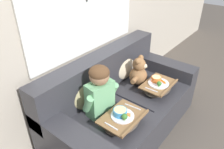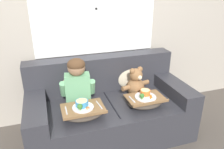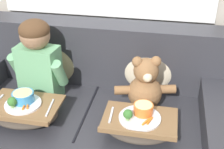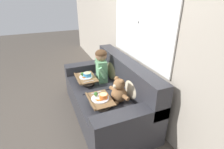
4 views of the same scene
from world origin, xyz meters
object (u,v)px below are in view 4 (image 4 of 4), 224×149
object	(u,v)px
couch	(109,96)
lap_tray_teddy	(100,102)
teddy_bear	(119,92)
throw_pillow_behind_child	(113,68)
child_figure	(101,64)
throw_pillow_behind_teddy	(132,86)
lap_tray_child	(86,79)

from	to	relation	value
couch	lap_tray_teddy	xyz separation A→B (m)	(0.35, -0.26, 0.18)
teddy_bear	lap_tray_teddy	distance (m)	0.28
throw_pillow_behind_child	child_figure	distance (m)	0.23
lap_tray_teddy	throw_pillow_behind_teddy	bearing A→B (deg)	90.00
couch	child_figure	bearing A→B (deg)	179.38
teddy_bear	lap_tray_teddy	bearing A→B (deg)	-90.25
lap_tray_teddy	couch	bearing A→B (deg)	142.53
couch	throw_pillow_behind_child	distance (m)	0.51
child_figure	teddy_bear	size ratio (longest dim) A/B	1.40
throw_pillow_behind_teddy	lap_tray_teddy	distance (m)	0.49
couch	throw_pillow_behind_child	size ratio (longest dim) A/B	4.44
throw_pillow_behind_child	lap_tray_child	distance (m)	0.49
throw_pillow_behind_child	teddy_bear	size ratio (longest dim) A/B	1.07
child_figure	lap_tray_child	distance (m)	0.36
couch	lap_tray_teddy	world-z (taller)	couch
couch	lap_tray_teddy	distance (m)	0.47
couch	throw_pillow_behind_teddy	size ratio (longest dim) A/B	4.89
teddy_bear	throw_pillow_behind_child	bearing A→B (deg)	163.21
throw_pillow_behind_child	couch	bearing A→B (deg)	-31.13
couch	lap_tray_child	world-z (taller)	couch
throw_pillow_behind_teddy	lap_tray_child	xyz separation A→B (m)	(-0.69, -0.47, -0.12)
throw_pillow_behind_child	throw_pillow_behind_teddy	xyz separation A→B (m)	(0.69, 0.00, 0.00)
throw_pillow_behind_child	throw_pillow_behind_teddy	size ratio (longest dim) A/B	1.10
teddy_bear	child_figure	bearing A→B (deg)	179.68
throw_pillow_behind_teddy	lap_tray_child	distance (m)	0.85
lap_tray_child	lap_tray_teddy	bearing A→B (deg)	0.06
throw_pillow_behind_child	throw_pillow_behind_teddy	distance (m)	0.69
throw_pillow_behind_child	lap_tray_teddy	bearing A→B (deg)	-34.42
lap_tray_child	lap_tray_teddy	size ratio (longest dim) A/B	1.04
throw_pillow_behind_child	child_figure	world-z (taller)	child_figure
child_figure	lap_tray_teddy	size ratio (longest dim) A/B	1.31
couch	teddy_bear	bearing A→B (deg)	-0.02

